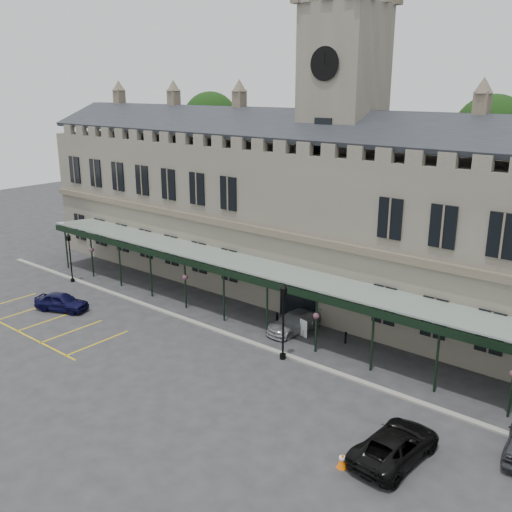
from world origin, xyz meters
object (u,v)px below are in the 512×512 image
Objects in this scene: clock_tower at (341,134)px; lamp_post_left at (70,253)px; car_left_a at (62,302)px; car_taxi at (294,322)px; traffic_cone at (342,460)px; car_van at (395,445)px; lamp_post_mid at (283,314)px; sign_board at (303,328)px; station_building at (337,222)px.

clock_tower is 25.22m from lamp_post_left.
lamp_post_left is at bearing 27.79° from car_left_a.
lamp_post_left is at bearing -164.17° from car_taxi.
car_taxi is at bearing -81.88° from clock_tower.
car_van is at bearing 53.66° from traffic_cone.
lamp_post_mid is (23.17, -0.10, 0.40)m from lamp_post_left.
lamp_post_left reaches higher than car_taxi.
sign_board is 13.76m from car_van.
car_taxi is at bearing -31.72° from car_van.
station_building is 6.64m from clock_tower.
lamp_post_left is 22.64m from sign_board.
car_van is (33.21, -4.92, -1.90)m from lamp_post_left.
lamp_post_left is at bearing -151.99° from station_building.
car_left_a is (-17.96, -4.24, -2.31)m from lamp_post_mid.
station_building is at bearing -67.15° from car_left_a.
lamp_post_mid is at bearing 140.94° from traffic_cone.
lamp_post_left is 21.64m from car_taxi.
car_left_a is at bearing 3.20° from car_van.
lamp_post_left is at bearing -151.80° from clock_tower.
lamp_post_left reaches higher than car_left_a.
lamp_post_mid is 0.98× the size of car_van.
clock_tower is at bearing -66.99° from car_left_a.
clock_tower reaches higher than car_left_a.
station_building is 2.42× the size of clock_tower.
lamp_post_mid reaches higher than car_van.
clock_tower is 14.68m from sign_board.
clock_tower is 24.74m from traffic_cone.
traffic_cone is 15.06m from car_taxi.
lamp_post_left is 32.52m from traffic_cone.
car_van is (10.04, -4.81, -2.29)m from lamp_post_mid.
station_building is 21.15m from car_van.
clock_tower is at bearing 105.14° from lamp_post_mid.
clock_tower is 5.99× the size of car_left_a.
lamp_post_mid is at bearing -0.26° from lamp_post_left.
car_van is (13.00, -15.75, -12.39)m from clock_tower.
lamp_post_left is 3.59× the size of sign_board.
lamp_post_left is 5.81× the size of traffic_cone.
clock_tower reaches higher than car_taxi.
clock_tower is 24.69m from car_left_a.
clock_tower is (0.00, 0.09, 6.64)m from station_building.
clock_tower is 32.64× the size of traffic_cone.
station_building is 78.96× the size of traffic_cone.
car_taxi is at bearing -85.27° from car_left_a.
station_building is 13.59× the size of lamp_post_left.
car_left_a is (5.21, -4.35, -1.91)m from lamp_post_left.
lamp_post_mid is 4.14× the size of sign_board.
station_building reaches higher than sign_board.
car_van reaches higher than car_left_a.
clock_tower reaches higher than lamp_post_mid.
lamp_post_left is at bearing 179.74° from lamp_post_mid.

